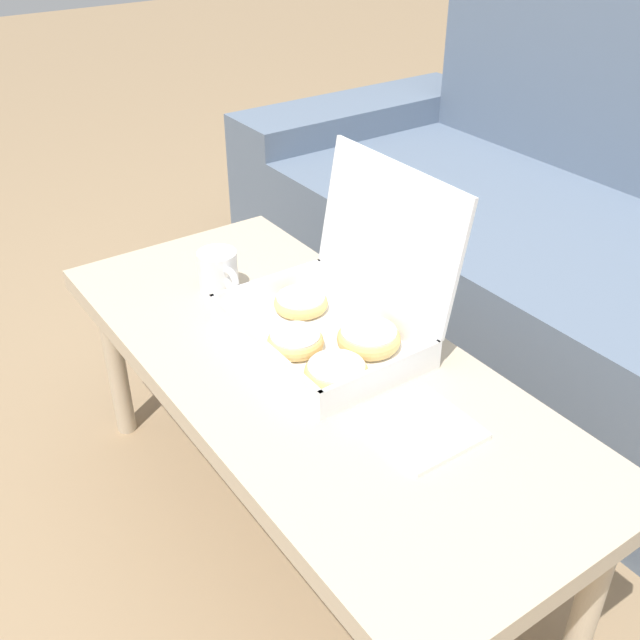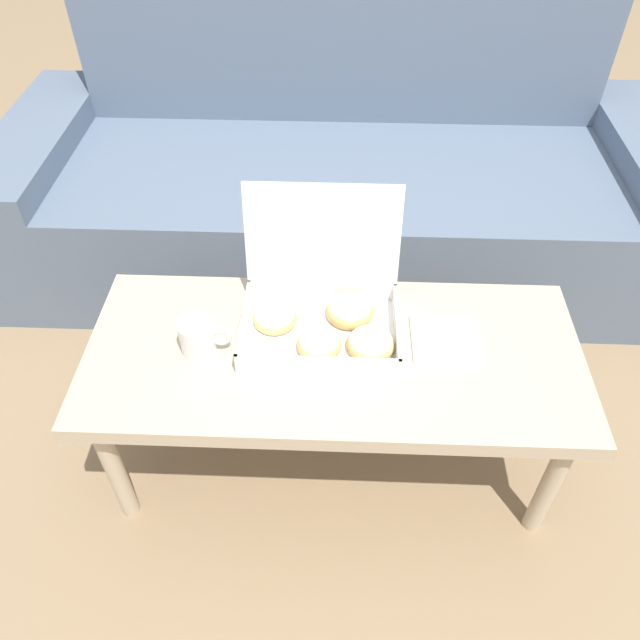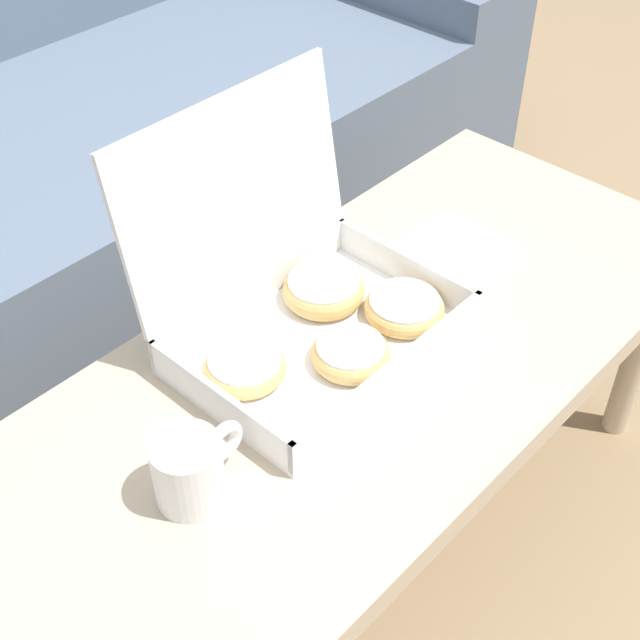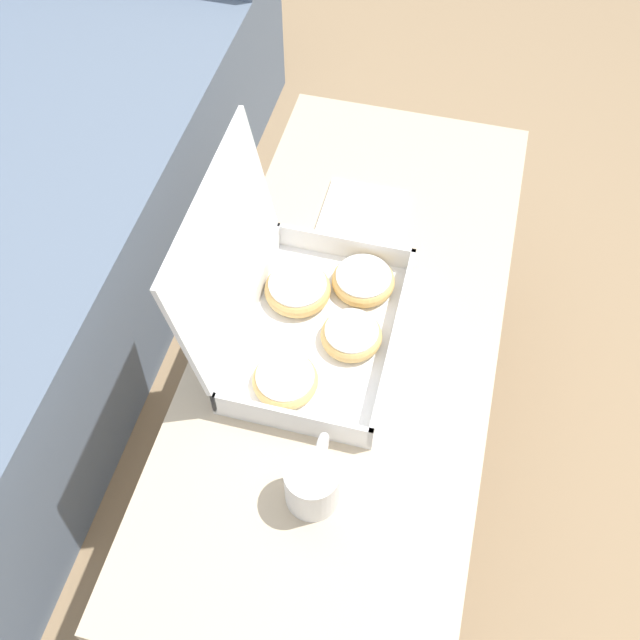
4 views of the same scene
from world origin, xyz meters
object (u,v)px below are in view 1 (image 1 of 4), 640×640
Objects in this scene: coffee_table at (309,381)px; pastry_box at (337,318)px; coffee_mug at (219,272)px; couch at (629,273)px.

coffee_table is 0.12m from pastry_box.
coffee_mug is (-0.29, -0.09, -0.01)m from pastry_box.
couch reaches higher than pastry_box.
coffee_mug is (-0.31, -0.96, 0.17)m from couch.
coffee_mug reaches higher than coffee_table.
pastry_box is 0.30m from coffee_mug.
pastry_box is at bearing 16.72° from coffee_mug.
pastry_box is 3.04× the size of coffee_mug.
pastry_box is at bearing 104.02° from coffee_table.
couch is 1.03m from coffee_mug.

